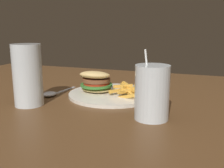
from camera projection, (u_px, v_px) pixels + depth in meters
name	position (u px, v px, depth m)	size (l,w,h in m)	color
dining_table	(95.00, 129.00, 0.76)	(1.66, 1.23, 0.70)	brown
meal_plate_near	(106.00, 89.00, 0.86)	(0.28, 0.28, 0.09)	silver
beer_glass	(28.00, 78.00, 0.74)	(0.08, 0.08, 0.18)	silver
juice_glass	(152.00, 94.00, 0.64)	(0.08, 0.08, 0.17)	silver
spoon	(51.00, 94.00, 0.86)	(0.05, 0.17, 0.01)	silver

